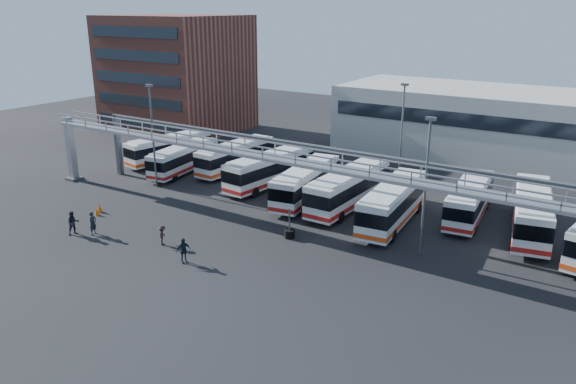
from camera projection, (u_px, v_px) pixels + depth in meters
The scene contains 23 objects.
ground at pixel (231, 251), 41.67m from camera, with size 140.00×140.00×0.00m, color black.
gantry at pixel (275, 162), 44.57m from camera, with size 51.40×5.15×7.10m.
apartment_building at pixel (176, 73), 80.63m from camera, with size 18.00×15.00×16.00m, color brown.
warehouse at pixel (521, 128), 64.20m from camera, with size 42.00×14.00×8.00m, color #9E9E99.
light_pole_left at pixel (153, 131), 54.54m from camera, with size 0.70×0.35×10.21m.
light_pole_mid at pixel (426, 181), 39.12m from camera, with size 0.70×0.35×10.21m.
light_pole_back at pixel (402, 129), 55.17m from camera, with size 0.70×0.35×10.21m.
bus_0 at pixel (169, 148), 64.39m from camera, with size 4.23×10.63×3.15m.
bus_1 at pixel (183, 158), 60.51m from camera, with size 3.81×10.24×3.04m.
bus_2 at pixel (236, 156), 60.94m from camera, with size 2.80×10.65×3.21m.
bus_3 at pixel (270, 168), 55.90m from camera, with size 3.62×11.29×3.37m.
bus_4 at pixel (306, 182), 51.80m from camera, with size 4.15×11.19×3.32m.
bus_5 at pixel (349, 188), 49.89m from camera, with size 2.71×11.49×3.49m.
bus_6 at pixel (394, 202), 46.22m from camera, with size 3.77×11.62×3.47m.
bus_7 at pixel (470, 199), 47.46m from camera, with size 3.58×10.63×3.17m.
bus_8 at pixel (532, 211), 44.16m from camera, with size 4.94×11.86×3.51m.
pedestrian_a at pixel (93, 223), 44.39m from camera, with size 0.70×0.46×1.91m, color black.
pedestrian_b at pixel (73, 223), 44.39m from camera, with size 0.94×0.73×1.94m, color black.
pedestrian_c at pixel (162, 235), 42.52m from camera, with size 1.01×0.58×1.56m, color #2E201E.
pedestrian_d at pixel (183, 251), 39.51m from camera, with size 1.09×0.45×1.86m, color #18242C.
cone_left at pixel (97, 212), 48.62m from camera, with size 0.40×0.40×0.63m, color #D1560B.
cone_right at pixel (99, 208), 49.38m from camera, with size 0.49×0.49×0.77m, color #D1560B.
tire_stack at pixel (289, 233), 43.93m from camera, with size 0.84×0.84×2.40m.
Camera 1 is at (24.54, -29.47, 17.40)m, focal length 35.00 mm.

